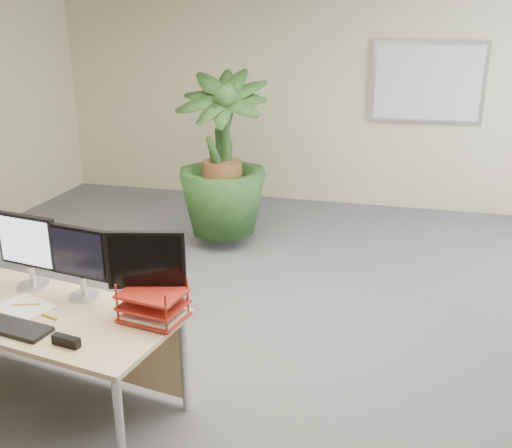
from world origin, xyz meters
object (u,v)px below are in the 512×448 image
(floor_plant, at_px, (222,176))
(monitor_right, at_px, (80,258))
(monitor_left, at_px, (28,246))
(desk, at_px, (46,322))

(floor_plant, height_order, monitor_right, floor_plant)
(floor_plant, xyz_separation_m, monitor_left, (-0.39, -2.59, 0.18))
(floor_plant, distance_m, monitor_right, 2.65)
(desk, distance_m, floor_plant, 2.77)
(desk, relative_size, monitor_right, 4.09)
(floor_plant, bearing_deg, monitor_left, -98.65)
(desk, xyz_separation_m, monitor_left, (-0.18, 0.17, 0.40))
(monitor_right, bearing_deg, floor_plant, 89.74)
(desk, distance_m, monitor_right, 0.45)
(monitor_left, xyz_separation_m, monitor_right, (0.38, -0.05, -0.01))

